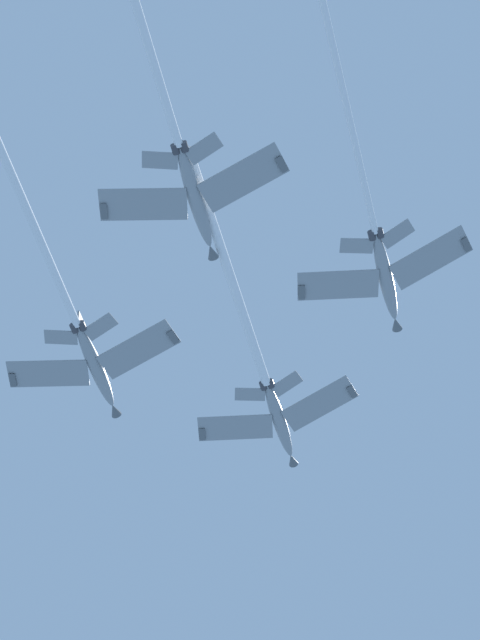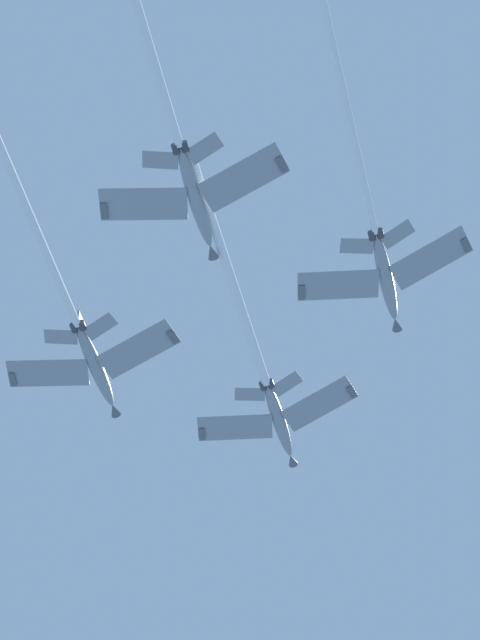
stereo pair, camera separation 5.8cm
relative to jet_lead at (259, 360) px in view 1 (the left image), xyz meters
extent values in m
ellipsoid|color=gray|center=(-8.59, 2.38, 3.33)|extent=(11.73, 4.67, 5.45)
cone|color=#595E60|center=(-14.65, 4.05, 5.66)|extent=(2.17, 1.67, 1.68)
ellipsoid|color=black|center=(-10.29, 2.84, 4.62)|extent=(3.10, 1.75, 1.82)
cube|color=gray|center=(-9.31, -2.92, 2.96)|extent=(3.67, 9.08, 1.44)
cube|color=#595E60|center=(-10.10, -6.96, 2.97)|extent=(1.75, 0.74, 0.74)
cube|color=gray|center=(-6.49, 7.29, 2.96)|extent=(7.43, 9.53, 1.44)
cube|color=#595E60|center=(-5.09, 11.16, 2.97)|extent=(1.85, 1.46, 0.74)
cube|color=gray|center=(-4.68, -1.07, 1.59)|extent=(1.90, 3.67, 0.78)
cube|color=gray|center=(-3.47, 3.32, 1.59)|extent=(3.44, 3.96, 0.78)
cube|color=#595E60|center=(-3.78, 1.05, 2.97)|extent=(3.16, 1.03, 3.46)
cylinder|color=#38383D|center=(-3.50, 0.50, 1.22)|extent=(1.39, 1.10, 1.10)
cylinder|color=#38383D|center=(-3.26, 1.37, 1.22)|extent=(1.39, 1.10, 1.10)
cylinder|color=white|center=(10.93, -3.02, -4.29)|extent=(28.91, 8.97, 11.90)
ellipsoid|color=gray|center=(0.59, -18.42, -3.33)|extent=(11.68, 4.39, 5.73)
cone|color=#595E60|center=(-5.44, -16.90, -0.84)|extent=(2.17, 1.63, 1.71)
ellipsoid|color=black|center=(-1.09, -18.00, -1.99)|extent=(3.09, 1.68, 1.88)
cube|color=gray|center=(-0.02, -23.73, -3.72)|extent=(3.43, 9.01, 1.52)
cube|color=#595E60|center=(-0.71, -27.79, -3.72)|extent=(1.72, 0.70, 0.78)
cube|color=gray|center=(2.56, -13.45, -3.72)|extent=(7.25, 9.55, 1.52)
cube|color=#595E60|center=(3.88, -9.55, -3.72)|extent=(1.84, 1.43, 0.78)
cube|color=gray|center=(4.53, -21.76, -5.19)|extent=(1.97, 3.71, 0.82)
cube|color=gray|center=(5.65, -17.34, -5.19)|extent=(3.38, 3.97, 0.82)
cube|color=#595E60|center=(5.41, -19.63, -3.82)|extent=(3.21, 0.97, 3.49)
cylinder|color=#38383D|center=(5.66, -20.16, -5.58)|extent=(1.38, 1.07, 1.11)
cylinder|color=#38383D|center=(5.88, -19.28, -5.58)|extent=(1.38, 1.07, 1.11)
cylinder|color=white|center=(18.44, -22.90, -10.81)|extent=(25.49, 7.19, 11.12)
ellipsoid|color=gray|center=(9.99, 14.22, -2.42)|extent=(11.66, 4.64, 5.68)
cone|color=#595E60|center=(3.98, 15.87, 0.05)|extent=(2.18, 1.67, 1.70)
ellipsoid|color=black|center=(8.32, 14.68, -1.09)|extent=(3.09, 1.74, 1.87)
cube|color=gray|center=(9.26, 8.92, -2.81)|extent=(3.64, 9.08, 1.51)
cube|color=#595E60|center=(8.48, 4.88, -2.81)|extent=(1.73, 0.74, 0.77)
cube|color=gray|center=(12.08, 19.14, -2.81)|extent=(7.40, 9.52, 1.51)
cube|color=#595E60|center=(13.48, 23.00, -2.81)|extent=(1.84, 1.45, 0.77)
cube|color=gray|center=(13.86, 10.78, -4.26)|extent=(1.89, 3.67, 0.81)
cube|color=gray|center=(15.08, 15.18, -4.26)|extent=(3.43, 3.96, 0.81)
cube|color=#595E60|center=(14.79, 12.89, -2.89)|extent=(3.19, 1.04, 3.49)
cylinder|color=#38383D|center=(15.03, 12.36, -4.65)|extent=(1.39, 1.10, 1.11)
cylinder|color=#38383D|center=(15.27, 13.23, -4.65)|extent=(1.39, 1.10, 1.11)
cylinder|color=white|center=(30.07, 8.68, -10.78)|extent=(29.94, 8.90, 12.79)
ellipsoid|color=gray|center=(20.00, -6.35, -8.82)|extent=(11.72, 4.29, 5.62)
cone|color=#595E60|center=(13.94, -4.88, -6.39)|extent=(2.15, 1.62, 1.70)
ellipsoid|color=black|center=(18.31, -5.94, -7.50)|extent=(3.09, 1.66, 1.86)
cube|color=gray|center=(19.45, -11.66, -9.20)|extent=(3.50, 9.03, 1.49)
cube|color=#595E60|center=(18.80, -15.73, -9.20)|extent=(1.73, 0.71, 0.77)
cube|color=gray|center=(21.94, -1.36, -9.20)|extent=(7.20, 9.56, 1.49)
cube|color=#595E60|center=(23.21, 2.55, -9.20)|extent=(1.85, 1.42, 0.77)
cube|color=gray|center=(24.00, -9.65, -10.64)|extent=(2.01, 3.72, 0.80)
cube|color=gray|center=(25.07, -5.22, -10.64)|extent=(3.36, 3.98, 0.80)
cube|color=#595E60|center=(24.85, -7.51, -9.26)|extent=(3.20, 0.94, 3.48)
cylinder|color=#38383D|center=(25.12, -8.04, -11.02)|extent=(1.38, 1.06, 1.11)
cylinder|color=#38383D|center=(25.33, -7.17, -11.02)|extent=(1.38, 1.06, 1.11)
cylinder|color=white|center=(38.94, -10.91, -16.52)|extent=(27.59, 7.46, 11.68)
camera|label=1|loc=(32.02, -1.48, -111.37)|focal=56.18mm
camera|label=2|loc=(32.02, -1.54, -111.37)|focal=56.18mm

